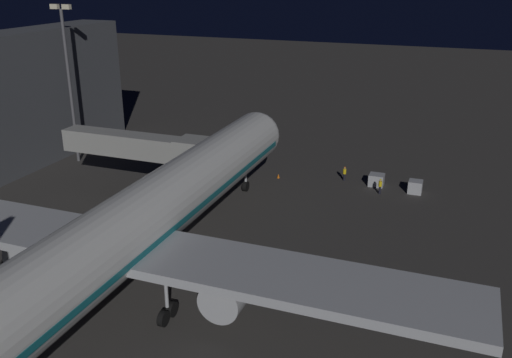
# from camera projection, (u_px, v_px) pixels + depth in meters

# --- Properties ---
(ground_plane) EXTENTS (320.00, 320.00, 0.00)m
(ground_plane) POSITION_uv_depth(u_px,v_px,m) (179.00, 254.00, 50.93)
(ground_plane) COLOR #383533
(airliner_at_gate) EXTENTS (52.83, 61.67, 18.40)m
(airliner_at_gate) POSITION_uv_depth(u_px,v_px,m) (126.00, 233.00, 42.12)
(airliner_at_gate) COLOR silver
(airliner_at_gate) RESTS_ON ground_plane
(jet_bridge) EXTENTS (17.92, 3.40, 7.40)m
(jet_bridge) POSITION_uv_depth(u_px,v_px,m) (146.00, 147.00, 62.08)
(jet_bridge) COLOR #9E9E99
(jet_bridge) RESTS_ON ground_plane
(apron_floodlight_mast) EXTENTS (2.90, 0.50, 20.47)m
(apron_floodlight_mast) POSITION_uv_depth(u_px,v_px,m) (69.00, 75.00, 71.70)
(apron_floodlight_mast) COLOR #59595E
(apron_floodlight_mast) RESTS_ON ground_plane
(baggage_container_near_belt) EXTENTS (1.75, 1.63, 1.44)m
(baggage_container_near_belt) POSITION_uv_depth(u_px,v_px,m) (376.00, 180.00, 66.82)
(baggage_container_near_belt) COLOR #B7BABF
(baggage_container_near_belt) RESTS_ON ground_plane
(baggage_container_mid_row) EXTENTS (1.56, 1.53, 1.49)m
(baggage_container_mid_row) POSITION_uv_depth(u_px,v_px,m) (415.00, 187.00, 64.64)
(baggage_container_mid_row) COLOR #B7BABF
(baggage_container_mid_row) RESTS_ON ground_plane
(ground_crew_marshaller_fwd) EXTENTS (0.40, 0.40, 1.82)m
(ground_crew_marshaller_fwd) POSITION_uv_depth(u_px,v_px,m) (345.00, 173.00, 68.33)
(ground_crew_marshaller_fwd) COLOR black
(ground_crew_marshaller_fwd) RESTS_ON ground_plane
(ground_crew_by_tug) EXTENTS (0.40, 0.40, 1.85)m
(ground_crew_by_tug) POSITION_uv_depth(u_px,v_px,m) (380.00, 186.00, 64.23)
(ground_crew_by_tug) COLOR black
(ground_crew_by_tug) RESTS_ON ground_plane
(traffic_cone_nose_port) EXTENTS (0.36, 0.36, 0.55)m
(traffic_cone_nose_port) POSITION_uv_depth(u_px,v_px,m) (278.00, 176.00, 69.41)
(traffic_cone_nose_port) COLOR orange
(traffic_cone_nose_port) RESTS_ON ground_plane
(traffic_cone_nose_starboard) EXTENTS (0.36, 0.36, 0.55)m
(traffic_cone_nose_starboard) POSITION_uv_depth(u_px,v_px,m) (246.00, 172.00, 70.87)
(traffic_cone_nose_starboard) COLOR orange
(traffic_cone_nose_starboard) RESTS_ON ground_plane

